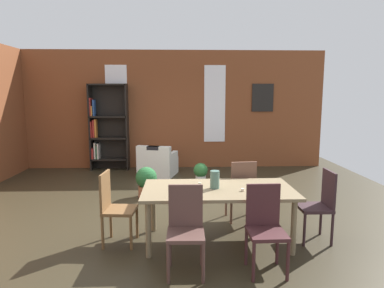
{
  "coord_description": "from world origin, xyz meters",
  "views": [
    {
      "loc": [
        0.34,
        -5.37,
        1.94
      ],
      "look_at": [
        0.58,
        1.04,
        0.98
      ],
      "focal_mm": 31.58,
      "sensor_mm": 36.0,
      "label": 1
    }
  ],
  "objects": [
    {
      "name": "ground_plane",
      "position": [
        0.0,
        0.0,
        0.0
      ],
      "size": [
        9.4,
        9.4,
        0.0
      ],
      "primitive_type": "plane",
      "color": "#302A1C"
    },
    {
      "name": "back_wall_brick",
      "position": [
        0.0,
        3.51,
        1.52
      ],
      "size": [
        8.23,
        0.12,
        3.05
      ],
      "primitive_type": "cube",
      "color": "brown",
      "rests_on": "ground"
    },
    {
      "name": "window_pane_0",
      "position": [
        -1.27,
        3.44,
        1.68
      ],
      "size": [
        0.55,
        0.02,
        1.98
      ],
      "primitive_type": "cube",
      "color": "white"
    },
    {
      "name": "window_pane_1",
      "position": [
        1.27,
        3.44,
        1.68
      ],
      "size": [
        0.55,
        0.02,
        1.98
      ],
      "primitive_type": "cube",
      "color": "white"
    },
    {
      "name": "dining_table",
      "position": [
        0.84,
        -1.15,
        0.66
      ],
      "size": [
        1.95,
        0.99,
        0.73
      ],
      "color": "#7A694B",
      "rests_on": "ground"
    },
    {
      "name": "vase_on_table",
      "position": [
        0.79,
        -1.15,
        0.85
      ],
      "size": [
        0.12,
        0.12,
        0.23
      ],
      "primitive_type": "cylinder",
      "color": "#4C7266",
      "rests_on": "dining_table"
    },
    {
      "name": "tealight_candle_0",
      "position": [
        1.4,
        -1.28,
        0.75
      ],
      "size": [
        0.04,
        0.04,
        0.04
      ],
      "primitive_type": "cylinder",
      "color": "silver",
      "rests_on": "dining_table"
    },
    {
      "name": "tealight_candle_1",
      "position": [
        1.13,
        -1.3,
        0.75
      ],
      "size": [
        0.04,
        0.04,
        0.04
      ],
      "primitive_type": "cylinder",
      "color": "silver",
      "rests_on": "dining_table"
    },
    {
      "name": "tealight_candle_2",
      "position": [
        0.61,
        -0.98,
        0.75
      ],
      "size": [
        0.04,
        0.04,
        0.03
      ],
      "primitive_type": "cylinder",
      "color": "silver",
      "rests_on": "dining_table"
    },
    {
      "name": "dining_chair_far_right",
      "position": [
        1.28,
        -0.43,
        0.51
      ],
      "size": [
        0.43,
        0.43,
        0.95
      ],
      "color": "brown",
      "rests_on": "ground"
    },
    {
      "name": "dining_chair_near_right",
      "position": [
        1.27,
        -1.87,
        0.51
      ],
      "size": [
        0.41,
        0.41,
        0.95
      ],
      "color": "#3E1F21",
      "rests_on": "ground"
    },
    {
      "name": "dining_chair_head_right",
      "position": [
        2.18,
        -1.15,
        0.51
      ],
      "size": [
        0.4,
        0.4,
        0.95
      ],
      "color": "#321F24",
      "rests_on": "ground"
    },
    {
      "name": "dining_chair_head_left",
      "position": [
        -0.51,
        -1.15,
        0.51
      ],
      "size": [
        0.43,
        0.43,
        0.95
      ],
      "color": "brown",
      "rests_on": "ground"
    },
    {
      "name": "dining_chair_near_left",
      "position": [
        0.4,
        -1.87,
        0.51
      ],
      "size": [
        0.41,
        0.41,
        0.95
      ],
      "color": "#50352F",
      "rests_on": "ground"
    },
    {
      "name": "bookshelf_tall",
      "position": [
        -1.52,
        3.26,
        1.09
      ],
      "size": [
        0.96,
        0.32,
        2.19
      ],
      "color": "black",
      "rests_on": "ground"
    },
    {
      "name": "armchair_white",
      "position": [
        -0.18,
        2.56,
        0.28
      ],
      "size": [
        0.97,
        0.97,
        0.75
      ],
      "color": "silver",
      "rests_on": "ground"
    },
    {
      "name": "potted_plant_by_shelf",
      "position": [
        -0.29,
        0.86,
        0.31
      ],
      "size": [
        0.4,
        0.4,
        0.58
      ],
      "color": "#9E6042",
      "rests_on": "ground"
    },
    {
      "name": "potted_plant_corner",
      "position": [
        0.79,
        1.7,
        0.26
      ],
      "size": [
        0.31,
        0.31,
        0.47
      ],
      "color": "silver",
      "rests_on": "ground"
    },
    {
      "name": "framed_picture",
      "position": [
        2.52,
        3.44,
        1.84
      ],
      "size": [
        0.56,
        0.03,
        0.72
      ],
      "primitive_type": "cube",
      "color": "black"
    }
  ]
}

